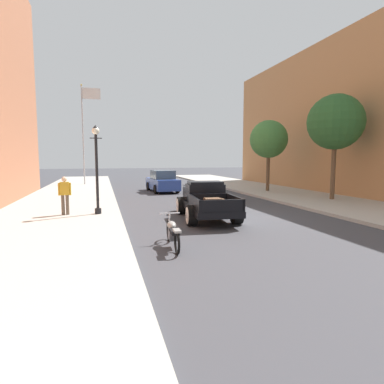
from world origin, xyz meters
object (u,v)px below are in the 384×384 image
at_px(street_lamp_near, 97,163).
at_px(street_tree_second, 269,139).
at_px(car_background_blue, 162,182).
at_px(flagpole, 85,123).
at_px(motorcycle_parked, 173,232).
at_px(hotrod_truck_black, 205,200).
at_px(street_tree_nearest, 335,122).
at_px(pedestrian_sidewalk_left, 65,193).

bearing_deg(street_lamp_near, street_tree_second, 30.04).
distance_m(car_background_blue, flagpole, 10.62).
bearing_deg(street_tree_second, street_lamp_near, -149.96).
bearing_deg(motorcycle_parked, hotrod_truck_black, 60.86).
height_order(car_background_blue, street_tree_second, street_tree_second).
xyz_separation_m(car_background_blue, street_tree_nearest, (8.71, -8.36, 3.89)).
relative_size(hotrod_truck_black, street_lamp_near, 1.31).
relative_size(hotrod_truck_black, street_tree_nearest, 0.82).
bearing_deg(street_tree_nearest, street_lamp_near, -173.55).
distance_m(hotrod_truck_black, car_background_blue, 11.23).
bearing_deg(flagpole, motorcycle_parked, -81.73).
xyz_separation_m(motorcycle_parked, flagpole, (-3.31, 22.81, 5.33)).
distance_m(street_lamp_near, street_tree_nearest, 13.66).
relative_size(motorcycle_parked, pedestrian_sidewalk_left, 1.29).
height_order(flagpole, street_tree_second, flagpole).
relative_size(hotrod_truck_black, pedestrian_sidewalk_left, 3.05).
xyz_separation_m(motorcycle_parked, street_tree_nearest, (11.24, 7.13, 4.21)).
distance_m(hotrod_truck_black, pedestrian_sidewalk_left, 6.07).
distance_m(car_background_blue, pedestrian_sidewalk_left, 11.47).
bearing_deg(street_tree_second, car_background_blue, 159.03).
xyz_separation_m(street_lamp_near, flagpole, (-1.17, 17.19, 3.39)).
distance_m(flagpole, street_tree_second, 16.84).
relative_size(motorcycle_parked, flagpole, 0.23).
bearing_deg(hotrod_truck_black, car_background_blue, 89.20).
relative_size(street_lamp_near, flagpole, 0.42).
relative_size(car_background_blue, street_lamp_near, 1.15).
distance_m(pedestrian_sidewalk_left, street_tree_second, 15.42).
xyz_separation_m(car_background_blue, flagpole, (-5.84, 7.32, 5.00)).
distance_m(hotrod_truck_black, flagpole, 20.04).
xyz_separation_m(street_tree_nearest, street_tree_second, (-1.26, 5.50, -0.70)).
bearing_deg(street_tree_nearest, motorcycle_parked, -147.62).
xyz_separation_m(car_background_blue, street_lamp_near, (-4.68, -9.87, 1.62)).
relative_size(motorcycle_parked, street_tree_nearest, 0.35).
relative_size(hotrod_truck_black, flagpole, 0.55).
relative_size(motorcycle_parked, street_lamp_near, 0.55).
bearing_deg(hotrod_truck_black, street_tree_nearest, 17.95).
distance_m(street_lamp_near, street_tree_second, 14.10).
relative_size(car_background_blue, pedestrian_sidewalk_left, 2.67).
height_order(street_lamp_near, flagpole, flagpole).
bearing_deg(motorcycle_parked, car_background_blue, 80.73).
bearing_deg(pedestrian_sidewalk_left, street_tree_nearest, 5.41).
xyz_separation_m(flagpole, street_tree_nearest, (14.56, -15.68, -1.11)).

